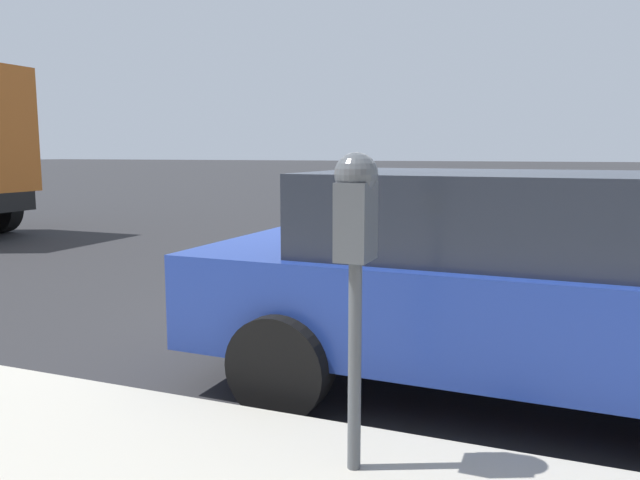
# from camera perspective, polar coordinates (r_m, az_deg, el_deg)

# --- Properties ---
(ground_plane) EXTENTS (220.00, 220.00, 0.00)m
(ground_plane) POSITION_cam_1_polar(r_m,az_deg,el_deg) (5.57, 7.36, -8.69)
(ground_plane) COLOR #2B2B2D
(parking_meter) EXTENTS (0.21, 0.19, 1.43)m
(parking_meter) POSITION_cam_1_polar(r_m,az_deg,el_deg) (2.70, 3.29, 0.78)
(parking_meter) COLOR #4C5156
(parking_meter) RESTS_ON sidewalk
(car_blue) EXTENTS (2.15, 4.34, 1.47)m
(car_blue) POSITION_cam_1_polar(r_m,az_deg,el_deg) (4.25, 17.89, -3.46)
(car_blue) COLOR navy
(car_blue) RESTS_ON ground_plane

